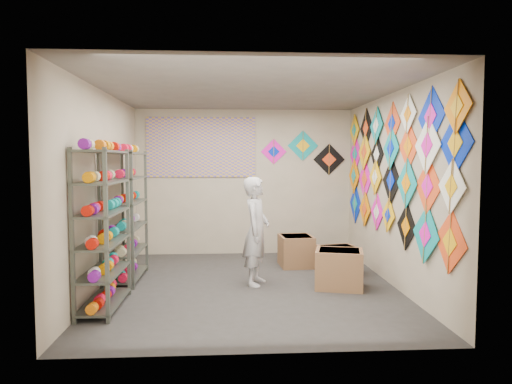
{
  "coord_description": "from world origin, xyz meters",
  "views": [
    {
      "loc": [
        -0.3,
        -6.27,
        1.76
      ],
      "look_at": [
        0.1,
        0.3,
        1.3
      ],
      "focal_mm": 32.0,
      "sensor_mm": 36.0,
      "label": 1
    }
  ],
  "objects": [
    {
      "name": "string_spools",
      "position": [
        -1.78,
        -0.2,
        1.05
      ],
      "size": [
        0.12,
        2.36,
        0.12
      ],
      "color": "#FF1139",
      "rests_on": "ground"
    },
    {
      "name": "poster",
      "position": [
        -0.8,
        2.23,
        2.0
      ],
      "size": [
        2.0,
        0.01,
        1.1
      ],
      "primitive_type": "cube",
      "color": "#5E4FAC",
      "rests_on": "room_walls"
    },
    {
      "name": "back_wall_kites",
      "position": [
        1.16,
        2.24,
        1.9
      ],
      "size": [
        1.59,
        0.02,
        0.85
      ],
      "color": "#F511B5",
      "rests_on": "room_walls"
    },
    {
      "name": "ground",
      "position": [
        0.0,
        0.0,
        0.0
      ],
      "size": [
        4.5,
        4.5,
        0.0
      ],
      "primitive_type": "plane",
      "color": "#2D2A27"
    },
    {
      "name": "room_walls",
      "position": [
        0.0,
        0.0,
        1.64
      ],
      "size": [
        4.5,
        4.5,
        4.5
      ],
      "color": "tan",
      "rests_on": "ground"
    },
    {
      "name": "shelf_rack_front",
      "position": [
        -1.78,
        -0.85,
        0.95
      ],
      "size": [
        0.4,
        1.1,
        1.9
      ],
      "primitive_type": "cube",
      "color": "#4C5147",
      "rests_on": "ground"
    },
    {
      "name": "carton_c",
      "position": [
        0.82,
        1.17,
        0.25
      ],
      "size": [
        0.57,
        0.62,
        0.51
      ],
      "primitive_type": "cube",
      "rotation": [
        0.0,
        0.0,
        0.07
      ],
      "color": "brown",
      "rests_on": "ground"
    },
    {
      "name": "shopkeeper",
      "position": [
        0.09,
        0.08,
        0.76
      ],
      "size": [
        0.76,
        0.67,
        1.53
      ],
      "primitive_type": "imported",
      "rotation": [
        0.0,
        0.0,
        1.28
      ],
      "color": "beige",
      "rests_on": "ground"
    },
    {
      "name": "carton_b",
      "position": [
        1.37,
        0.52,
        0.22
      ],
      "size": [
        0.62,
        0.55,
        0.44
      ],
      "primitive_type": "cube",
      "rotation": [
        0.0,
        0.0,
        0.21
      ],
      "color": "brown",
      "rests_on": "ground"
    },
    {
      "name": "carton_a",
      "position": [
        1.22,
        -0.16,
        0.26
      ],
      "size": [
        0.74,
        0.67,
        0.53
      ],
      "primitive_type": "cube",
      "rotation": [
        0.0,
        0.0,
        -0.25
      ],
      "color": "brown",
      "rests_on": "ground"
    },
    {
      "name": "kite_wall_display",
      "position": [
        1.98,
        0.0,
        1.64
      ],
      "size": [
        0.05,
        4.32,
        2.06
      ],
      "color": "#F34717",
      "rests_on": "room_walls"
    },
    {
      "name": "shelf_rack_back",
      "position": [
        -1.78,
        0.45,
        0.95
      ],
      "size": [
        0.4,
        1.1,
        1.9
      ],
      "primitive_type": "cube",
      "color": "#4C5147",
      "rests_on": "ground"
    }
  ]
}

